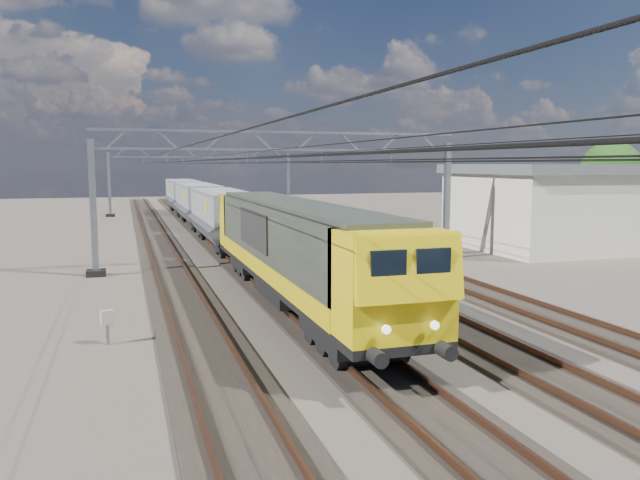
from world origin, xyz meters
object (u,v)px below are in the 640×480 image
object	(u,v)px
catenary_gantry_mid	(285,193)
tree_far	(616,173)
hopper_wagon_lead	(223,213)
locomotive	(293,246)
trackside_cabinet	(107,319)
catenary_gantry_far	(202,178)
hopper_wagon_mid	(198,201)
hopper_wagon_third	(183,194)
industrial_shed	(600,205)

from	to	relation	value
catenary_gantry_mid	tree_far	bearing A→B (deg)	17.89
hopper_wagon_lead	tree_far	distance (m)	32.43
tree_far	catenary_gantry_mid	bearing A→B (deg)	-162.11
locomotive	hopper_wagon_lead	xyz separation A→B (m)	(-0.00, 17.70, -0.09)
locomotive	hopper_wagon_lead	distance (m)	17.70
locomotive	tree_far	xyz separation A→B (m)	(32.32, 18.89, 2.32)
trackside_cabinet	tree_far	distance (m)	45.04
catenary_gantry_far	hopper_wagon_mid	xyz separation A→B (m)	(-2.00, -13.20, -1.67)
catenary_gantry_far	hopper_wagon_mid	distance (m)	13.46
catenary_gantry_far	locomotive	world-z (taller)	catenary_gantry_far
hopper_wagon_mid	hopper_wagon_lead	bearing A→B (deg)	-90.00
hopper_wagon_third	tree_far	distance (m)	42.32
industrial_shed	hopper_wagon_lead	bearing A→B (deg)	164.63
trackside_cabinet	catenary_gantry_far	bearing A→B (deg)	64.49
catenary_gantry_far	hopper_wagon_mid	bearing A→B (deg)	-98.62
hopper_wagon_third	trackside_cabinet	world-z (taller)	hopper_wagon_third
tree_far	locomotive	bearing A→B (deg)	-149.70
locomotive	hopper_wagon_lead	world-z (taller)	locomotive
hopper_wagon_third	industrial_shed	world-z (taller)	industrial_shed
locomotive	tree_far	bearing A→B (deg)	30.30
hopper_wagon_third	trackside_cabinet	distance (m)	49.87
locomotive	catenary_gantry_mid	bearing A→B (deg)	77.60
hopper_wagon_third	trackside_cabinet	size ratio (longest dim) A/B	12.32
catenary_gantry_far	hopper_wagon_third	size ratio (longest dim) A/B	1.53
hopper_wagon_third	hopper_wagon_lead	bearing A→B (deg)	-90.00
catenary_gantry_mid	catenary_gantry_far	xyz separation A→B (m)	(0.00, 36.00, 0.00)
hopper_wagon_lead	trackside_cabinet	bearing A→B (deg)	-107.66
catenary_gantry_far	trackside_cabinet	bearing A→B (deg)	-100.18
locomotive	hopper_wagon_third	bearing A→B (deg)	90.00
catenary_gantry_mid	tree_far	size ratio (longest dim) A/B	2.73
hopper_wagon_lead	hopper_wagon_third	distance (m)	28.40
catenary_gantry_mid	locomotive	size ratio (longest dim) A/B	0.94
hopper_wagon_third	catenary_gantry_far	bearing A→B (deg)	-26.53
hopper_wagon_lead	tree_far	world-z (taller)	tree_far
catenary_gantry_mid	tree_far	distance (m)	31.87
catenary_gantry_mid	hopper_wagon_mid	distance (m)	22.95
catenary_gantry_far	trackside_cabinet	distance (m)	49.27
hopper_wagon_third	tree_far	bearing A→B (deg)	-40.10
industrial_shed	hopper_wagon_third	bearing A→B (deg)	124.44
hopper_wagon_lead	trackside_cabinet	distance (m)	22.08
catenary_gantry_mid	hopper_wagon_third	bearing A→B (deg)	93.09
catenary_gantry_far	hopper_wagon_lead	distance (m)	27.53
hopper_wagon_mid	industrial_shed	distance (m)	31.76
hopper_wagon_third	industrial_shed	bearing A→B (deg)	-55.56
catenary_gantry_far	tree_far	bearing A→B (deg)	-40.85
catenary_gantry_mid	locomotive	bearing A→B (deg)	-102.40
hopper_wagon_lead	trackside_cabinet	world-z (taller)	hopper_wagon_lead
trackside_cabinet	industrial_shed	size ratio (longest dim) A/B	0.06
locomotive	industrial_shed	xyz separation A→B (m)	(24.00, 11.10, 0.40)
hopper_wagon_mid	trackside_cabinet	distance (m)	35.86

